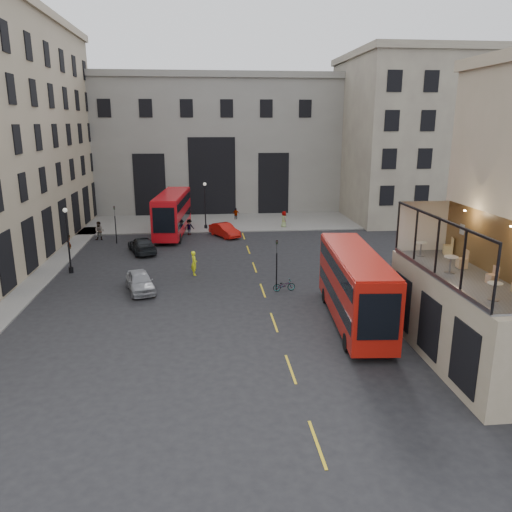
{
  "coord_description": "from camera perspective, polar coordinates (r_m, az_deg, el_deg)",
  "views": [
    {
      "loc": [
        -6.01,
        -22.14,
        11.87
      ],
      "look_at": [
        -2.64,
        10.6,
        3.0
      ],
      "focal_mm": 35.0,
      "sensor_mm": 36.0,
      "label": 1
    }
  ],
  "objects": [
    {
      "name": "building_right",
      "position": [
        67.36,
        17.31,
        13.17
      ],
      "size": [
        16.6,
        18.6,
        20.0
      ],
      "color": "#A39C83",
      "rests_on": "ground"
    },
    {
      "name": "host_frontage",
      "position": [
        27.19,
        22.14,
        -6.81
      ],
      "size": [
        3.0,
        11.0,
        4.5
      ],
      "primitive_type": "cube",
      "color": "tan",
      "rests_on": "ground"
    },
    {
      "name": "street_lamp_b",
      "position": [
        56.94,
        -5.81,
        5.42
      ],
      "size": [
        0.36,
        0.36,
        5.33
      ],
      "color": "black",
      "rests_on": "ground"
    },
    {
      "name": "bicycle",
      "position": [
        36.23,
        3.23,
        -3.36
      ],
      "size": [
        1.67,
        0.75,
        0.85
      ],
      "primitive_type": "imported",
      "rotation": [
        0.0,
        0.0,
        1.69
      ],
      "color": "gray",
      "rests_on": "ground"
    },
    {
      "name": "bus_near",
      "position": [
        30.45,
        11.2,
        -3.16
      ],
      "size": [
        3.39,
        11.25,
        4.42
      ],
      "color": "#AB140B",
      "rests_on": "ground"
    },
    {
      "name": "street_lamp_a",
      "position": [
        42.69,
        -20.64,
        1.27
      ],
      "size": [
        0.36,
        0.36,
        5.33
      ],
      "color": "black",
      "rests_on": "ground"
    },
    {
      "name": "gateway",
      "position": [
        70.18,
        -5.18,
        12.99
      ],
      "size": [
        35.0,
        10.6,
        18.0
      ],
      "color": "gray",
      "rests_on": "ground"
    },
    {
      "name": "bus_far",
      "position": [
        54.53,
        -9.52,
        5.03
      ],
      "size": [
        3.58,
        11.56,
        4.54
      ],
      "color": "#B70C13",
      "rests_on": "ground"
    },
    {
      "name": "cafe_table_far",
      "position": [
        29.33,
        18.34,
        1.01
      ],
      "size": [
        0.63,
        0.63,
        0.79
      ],
      "color": "silver",
      "rests_on": "cafe_floor"
    },
    {
      "name": "cafe_chair_b",
      "position": [
        25.65,
        25.38,
        -2.3
      ],
      "size": [
        0.46,
        0.46,
        0.82
      ],
      "color": "tan",
      "rests_on": "cafe_floor"
    },
    {
      "name": "traffic_light_near",
      "position": [
        35.78,
        2.38,
        -0.24
      ],
      "size": [
        0.16,
        0.2,
        3.8
      ],
      "color": "black",
      "rests_on": "ground"
    },
    {
      "name": "pedestrian_d",
      "position": [
        57.82,
        3.2,
        4.19
      ],
      "size": [
        0.83,
        1.07,
        1.94
      ],
      "primitive_type": "imported",
      "rotation": [
        0.0,
        0.0,
        1.82
      ],
      "color": "gray",
      "rests_on": "ground"
    },
    {
      "name": "traffic_light_far",
      "position": [
        51.81,
        -15.81,
        4.0
      ],
      "size": [
        0.16,
        0.2,
        3.8
      ],
      "color": "black",
      "rests_on": "ground"
    },
    {
      "name": "pavement_far",
      "position": [
        61.29,
        -5.77,
        3.89
      ],
      "size": [
        40.0,
        12.0,
        0.12
      ],
      "primitive_type": "cube",
      "color": "slate",
      "rests_on": "ground"
    },
    {
      "name": "cafe_chair_d",
      "position": [
        30.34,
        21.09,
        0.75
      ],
      "size": [
        0.58,
        0.58,
        0.96
      ],
      "color": "#D9BD7D",
      "rests_on": "cafe_floor"
    },
    {
      "name": "pedestrian_a",
      "position": [
        54.06,
        -17.46,
        2.75
      ],
      "size": [
        1.01,
        0.81,
        1.95
      ],
      "primitive_type": "imported",
      "rotation": [
        0.0,
        0.0,
        -0.08
      ],
      "color": "gray",
      "rests_on": "ground"
    },
    {
      "name": "cafe_table_mid",
      "position": [
        26.49,
        21.36,
        -0.64
      ],
      "size": [
        0.68,
        0.68,
        0.85
      ],
      "color": "silver",
      "rests_on": "cafe_floor"
    },
    {
      "name": "pedestrian_e",
      "position": [
        50.54,
        -20.62,
        1.42
      ],
      "size": [
        0.45,
        0.62,
        1.54
      ],
      "primitive_type": "imported",
      "rotation": [
        0.0,
        0.0,
        4.55
      ],
      "color": "gray",
      "rests_on": "ground"
    },
    {
      "name": "ground",
      "position": [
        25.83,
        8.45,
        -12.45
      ],
      "size": [
        140.0,
        140.0,
        0.0
      ],
      "primitive_type": "plane",
      "color": "black",
      "rests_on": "ground"
    },
    {
      "name": "cafe_chair_c",
      "position": [
        27.71,
        22.5,
        -0.69
      ],
      "size": [
        0.52,
        0.52,
        0.95
      ],
      "color": "tan",
      "rests_on": "cafe_floor"
    },
    {
      "name": "pedestrian_c",
      "position": [
        62.27,
        -2.31,
        4.8
      ],
      "size": [
        0.91,
        0.39,
        1.53
      ],
      "primitive_type": "imported",
      "rotation": [
        0.0,
        0.0,
        3.16
      ],
      "color": "gray",
      "rests_on": "ground"
    },
    {
      "name": "car_c",
      "position": [
        47.84,
        -12.88,
        1.21
      ],
      "size": [
        3.43,
        5.31,
        1.43
      ],
      "primitive_type": "imported",
      "rotation": [
        0.0,
        0.0,
        3.46
      ],
      "color": "black",
      "rests_on": "ground"
    },
    {
      "name": "cafe_table_near",
      "position": [
        23.22,
        25.61,
        -3.38
      ],
      "size": [
        0.61,
        0.61,
        0.77
      ],
      "color": "white",
      "rests_on": "cafe_floor"
    },
    {
      "name": "cyclist",
      "position": [
        40.05,
        -7.09,
        -0.81
      ],
      "size": [
        0.61,
        0.8,
        1.96
      ],
      "primitive_type": "imported",
      "rotation": [
        0.0,
        0.0,
        1.78
      ],
      "color": "#F3FF1A",
      "rests_on": "ground"
    },
    {
      "name": "car_a",
      "position": [
        36.96,
        -13.1,
        -2.86
      ],
      "size": [
        2.82,
        4.62,
        1.47
      ],
      "primitive_type": "imported",
      "rotation": [
        0.0,
        0.0,
        0.27
      ],
      "color": "#96989E",
      "rests_on": "ground"
    },
    {
      "name": "car_b",
      "position": [
        53.31,
        -3.62,
        2.97
      ],
      "size": [
        3.42,
        4.52,
        1.43
      ],
      "primitive_type": "imported",
      "rotation": [
        0.0,
        0.0,
        0.5
      ],
      "color": "#A6100A",
      "rests_on": "ground"
    },
    {
      "name": "pedestrian_b",
      "position": [
        54.5,
        -7.64,
        3.29
      ],
      "size": [
        1.26,
        0.99,
        1.71
      ],
      "primitive_type": "imported",
      "rotation": [
        0.0,
        0.0,
        0.36
      ],
      "color": "gray",
      "rests_on": "ground"
    },
    {
      "name": "cafe_floor",
      "position": [
        26.46,
        22.63,
        -2.17
      ],
      "size": [
        3.0,
        10.0,
        0.1
      ],
      "primitive_type": "cube",
      "color": "slate",
      "rests_on": "host_frontage"
    }
  ]
}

